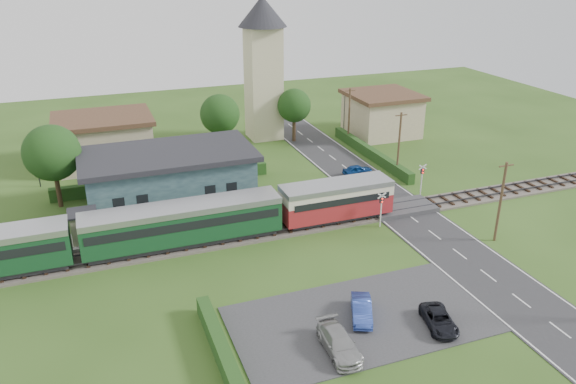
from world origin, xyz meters
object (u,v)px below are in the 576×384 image
object	(u,v)px
house_east	(382,113)
car_park_blue	(362,310)
house_west	(104,140)
pedestrian_near	(264,205)
crossing_signal_far	(422,175)
crossing_signal_near	(381,205)
train	(143,229)
car_on_road	(358,170)
pedestrian_far	(132,224)
station_building	(169,178)
car_park_silver	(339,343)
equipment_hut	(84,225)
church_tower	(263,58)
car_park_dark	(439,320)

from	to	relation	value
house_east	car_park_blue	bearing A→B (deg)	-120.75
house_west	car_park_blue	bearing A→B (deg)	-69.67
house_east	pedestrian_near	distance (m)	29.93
house_west	crossing_signal_far	distance (m)	35.26
crossing_signal_near	crossing_signal_far	bearing A→B (deg)	33.69
train	car_park_blue	size ratio (longest dim) A/B	12.04
car_on_road	pedestrian_far	world-z (taller)	pedestrian_far
station_building	car_park_silver	world-z (taller)	station_building
train	crossing_signal_near	size ratio (longest dim) A/B	13.18
equipment_hut	house_east	size ratio (longest dim) A/B	0.29
house_west	pedestrian_near	xyz separation A→B (m)	(12.26, -20.41, -1.38)
crossing_signal_near	car_park_blue	world-z (taller)	crossing_signal_near
house_west	pedestrian_far	bearing A→B (deg)	-87.74
pedestrian_near	pedestrian_far	bearing A→B (deg)	13.87
house_west	pedestrian_far	distance (m)	20.16
house_west	crossing_signal_far	bearing A→B (deg)	-35.77
church_tower	crossing_signal_near	size ratio (longest dim) A/B	5.37
house_east	equipment_hut	bearing A→B (deg)	-153.68
crossing_signal_far	pedestrian_far	bearing A→B (deg)	178.94
train	station_building	bearing A→B (deg)	68.27
church_tower	car_on_road	distance (m)	19.82
house_west	station_building	bearing A→B (deg)	-70.35
train	car_park_dark	size ratio (longest dim) A/B	11.86
crossing_signal_near	car_park_dark	size ratio (longest dim) A/B	0.90
car_park_blue	car_park_dark	bearing A→B (deg)	-8.66
house_west	pedestrian_near	bearing A→B (deg)	-59.00
car_park_silver	pedestrian_far	xyz separation A→B (m)	(-9.99, 19.41, 0.66)
station_building	crossing_signal_near	bearing A→B (deg)	-34.81
station_building	crossing_signal_far	xyz separation A→B (m)	(23.60, -6.60, -0.55)
church_tower	pedestrian_far	world-z (taller)	church_tower
equipment_hut	train	size ratio (longest dim) A/B	0.06
crossing_signal_near	house_east	bearing A→B (deg)	60.87
house_east	house_west	bearing A→B (deg)	178.36
crossing_signal_far	car_on_road	size ratio (longest dim) A/B	1.00
church_tower	pedestrian_far	distance (m)	31.32
equipment_hut	car_park_silver	distance (m)	24.07
equipment_hut	car_on_road	bearing A→B (deg)	12.53
equipment_hut	car_park_blue	xyz separation A→B (m)	(16.66, -17.07, -1.08)
car_park_silver	pedestrian_near	bearing A→B (deg)	87.99
church_tower	crossing_signal_near	distance (m)	29.57
house_west	car_park_dark	size ratio (longest dim) A/B	2.96
house_west	car_park_blue	size ratio (longest dim) A/B	3.01
church_tower	crossing_signal_far	distance (m)	26.39
car_park_silver	pedestrian_near	xyz separation A→B (m)	(1.48, 19.09, 0.71)
equipment_hut	crossing_signal_far	xyz separation A→B (m)	(31.60, -0.81, 0.39)
station_building	car_park_dark	size ratio (longest dim) A/B	4.39
station_building	house_east	world-z (taller)	house_east
car_park_dark	car_park_blue	bearing A→B (deg)	161.81
car_park_dark	car_park_silver	bearing A→B (deg)	-166.20
car_park_blue	pedestrian_near	world-z (taller)	pedestrian_near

